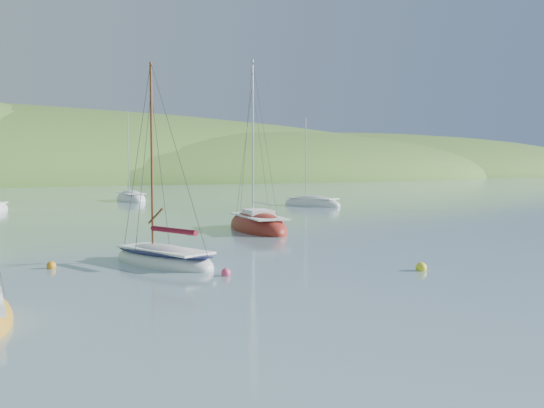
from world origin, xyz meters
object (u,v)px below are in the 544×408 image
daysailer_white (163,259)px  sloop_red (258,227)px  distant_sloop_d (312,204)px  distant_sloop_b (131,199)px

daysailer_white → sloop_red: sloop_red is taller
sloop_red → distant_sloop_d: (19.01, 18.57, -0.05)m
distant_sloop_d → sloop_red: bearing=-150.9°
daysailer_white → distant_sloop_d: distant_sloop_d is taller
sloop_red → distant_sloop_d: bearing=58.6°
distant_sloop_b → distant_sloop_d: (13.30, -20.87, -0.02)m
sloop_red → distant_sloop_b: 39.84m
sloop_red → distant_sloop_d: sloop_red is taller
distant_sloop_b → daysailer_white: bearing=-101.4°
daysailer_white → sloop_red: bearing=27.3°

